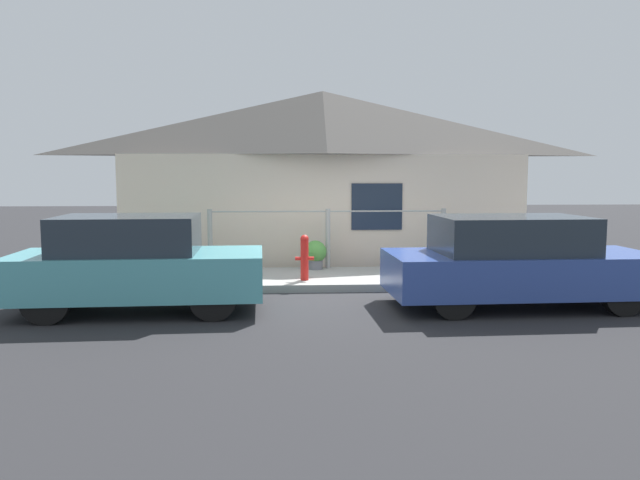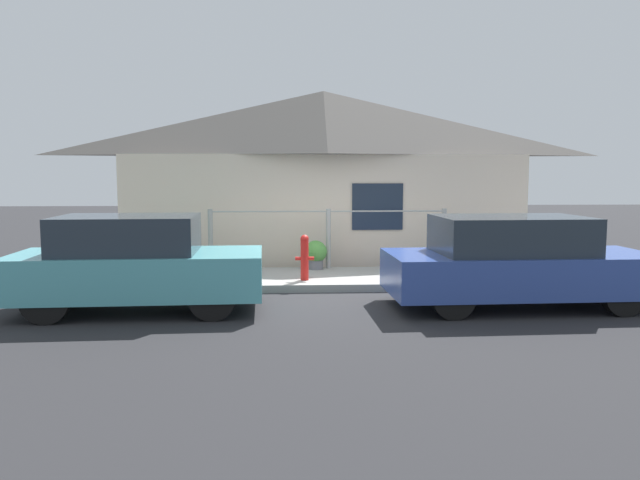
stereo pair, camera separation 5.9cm
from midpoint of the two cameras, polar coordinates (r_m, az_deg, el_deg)
The scene contains 9 objects.
ground_plane at distance 10.97m, azimuth 1.61°, elevation -4.84°, with size 60.00×60.00×0.00m, color #262628.
sidewalk at distance 11.99m, azimuth 1.19°, elevation -3.56°, with size 24.00×2.10×0.14m.
house at distance 14.41m, azimuth 0.46°, elevation 9.99°, with size 9.22×2.23×3.95m.
fence at distance 12.78m, azimuth 0.90°, elevation 0.39°, with size 4.90×0.10×1.22m.
car_left at distance 9.77m, azimuth -16.31°, elevation -2.12°, with size 3.74×1.75×1.46m.
car_right at distance 10.17m, azimuth 17.73°, elevation -1.96°, with size 4.15×1.81×1.42m.
fire_hydrant at distance 11.37m, azimuth -1.27°, elevation -1.52°, with size 0.34×0.15×0.83m.
potted_plant_near_hydrant at distance 12.69m, azimuth -0.27°, elevation -1.26°, with size 0.46×0.46×0.59m.
potted_plant_by_fence at distance 12.24m, azimuth -13.14°, elevation -1.41°, with size 0.56×0.56×0.67m.
Camera 2 is at (-0.86, -10.74, 2.08)m, focal length 35.00 mm.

